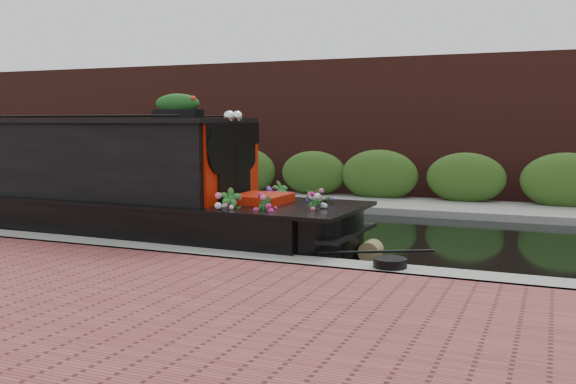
% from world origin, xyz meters
% --- Properties ---
extents(ground, '(80.00, 80.00, 0.00)m').
position_xyz_m(ground, '(0.00, 0.00, 0.00)').
color(ground, black).
rests_on(ground, ground).
extents(near_bank_coping, '(40.00, 0.60, 0.50)m').
position_xyz_m(near_bank_coping, '(0.00, -3.30, 0.00)').
color(near_bank_coping, gray).
rests_on(near_bank_coping, ground).
extents(far_bank_path, '(40.00, 2.40, 0.34)m').
position_xyz_m(far_bank_path, '(0.00, 4.20, 0.00)').
color(far_bank_path, gray).
rests_on(far_bank_path, ground).
extents(far_hedge, '(40.00, 1.10, 2.80)m').
position_xyz_m(far_hedge, '(0.00, 5.10, 0.00)').
color(far_hedge, '#30541C').
rests_on(far_hedge, ground).
extents(far_brick_wall, '(40.00, 1.00, 8.00)m').
position_xyz_m(far_brick_wall, '(0.00, 7.20, 0.00)').
color(far_brick_wall, '#4C1F19').
rests_on(far_brick_wall, ground).
extents(narrowboat, '(12.29, 2.46, 2.87)m').
position_xyz_m(narrowboat, '(-2.84, -1.89, 0.85)').
color(narrowboat, black).
rests_on(narrowboat, ground).
extents(rope_fender, '(0.32, 0.36, 0.32)m').
position_xyz_m(rope_fender, '(3.76, -1.89, 0.16)').
color(rope_fender, olive).
rests_on(rope_fender, ground).
extents(coiled_mooring_rope, '(0.45, 0.45, 0.12)m').
position_xyz_m(coiled_mooring_rope, '(4.39, -3.25, 0.31)').
color(coiled_mooring_rope, black).
rests_on(coiled_mooring_rope, near_bank_coping).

